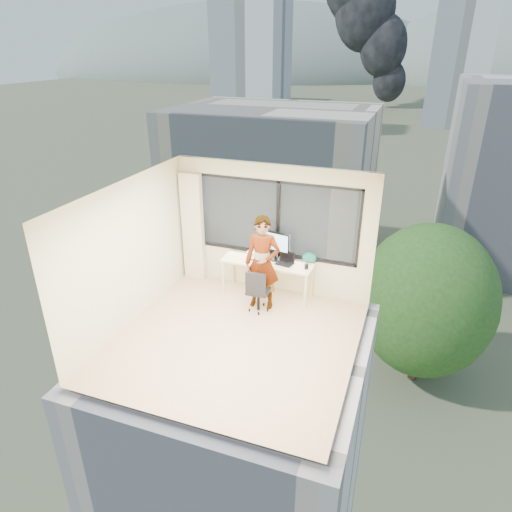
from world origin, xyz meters
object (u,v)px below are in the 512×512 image
at_px(person, 262,263).
at_px(game_console, 256,252).
at_px(chair, 258,289).
at_px(handbag, 309,258).
at_px(desk, 267,278).
at_px(laptop, 285,259).
at_px(monitor, 276,246).

relative_size(person, game_console, 5.83).
xyz_separation_m(chair, handbag, (0.75, 0.82, 0.41)).
relative_size(desk, laptop, 5.28).
bearing_deg(person, game_console, 112.99).
xyz_separation_m(game_console, handbag, (1.11, -0.04, 0.07)).
bearing_deg(person, monitor, 75.52).
bearing_deg(laptop, game_console, 170.27).
bearing_deg(handbag, monitor, 176.66).
distance_m(desk, chair, 0.62).
distance_m(person, monitor, 0.58).
bearing_deg(person, laptop, 47.99).
distance_m(game_console, handbag, 1.12).
bearing_deg(person, desk, 90.15).
distance_m(person, game_console, 0.78).
bearing_deg(desk, game_console, 143.36).
height_order(person, laptop, person).
xyz_separation_m(monitor, laptop, (0.22, -0.14, -0.19)).
height_order(person, game_console, person).
bearing_deg(person, handbag, 35.02).
bearing_deg(laptop, person, -115.36).
distance_m(desk, monitor, 0.69).
xyz_separation_m(person, laptop, (0.31, 0.42, -0.06)).
bearing_deg(game_console, monitor, -13.91).
relative_size(monitor, laptop, 1.73).
relative_size(chair, monitor, 1.52).
xyz_separation_m(desk, laptop, (0.35, -0.01, 0.48)).
relative_size(person, laptop, 5.36).
distance_m(desk, handbag, 0.95).
height_order(chair, laptop, laptop).
distance_m(desk, laptop, 0.60).
bearing_deg(game_console, person, -61.18).
height_order(chair, monitor, monitor).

